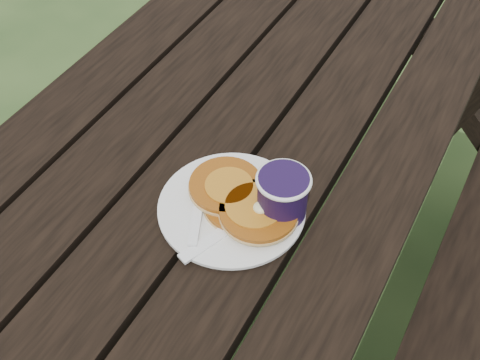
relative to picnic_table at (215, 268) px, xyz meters
The scene contains 7 objects.
ground 0.37m from the picnic_table, ahead, with size 60.00×60.00×0.00m, color #253D1A.
picnic_table is the anchor object (origin of this frame).
plate 0.41m from the picnic_table, 44.30° to the right, with size 0.24×0.24×0.01m, color white.
pancake_stack 0.43m from the picnic_table, 37.75° to the right, with size 0.20×0.15×0.04m.
knife 0.44m from the picnic_table, 50.44° to the right, with size 0.02×0.18×0.01m, color white.
fork 0.44m from the picnic_table, 65.47° to the right, with size 0.03×0.16×0.01m, color white, non-canonical shape.
coffee_cup 0.48m from the picnic_table, 22.25° to the right, with size 0.09×0.09×0.09m.
Camera 1 is at (0.42, -0.64, 1.52)m, focal length 45.00 mm.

